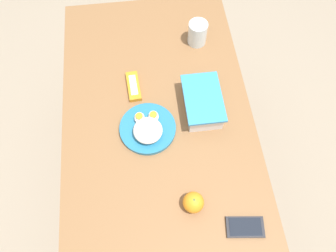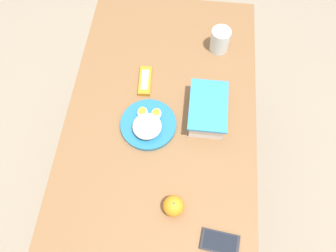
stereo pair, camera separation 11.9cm
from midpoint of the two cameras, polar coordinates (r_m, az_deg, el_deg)
name	(u,v)px [view 2 (the right image)]	position (r m, az deg, el deg)	size (l,w,h in m)	color
ground_plane	(163,178)	(1.90, 0.93, -9.26)	(10.00, 10.00, 0.00)	gray
table	(161,130)	(1.30, 1.33, -0.90)	(1.29, 0.72, 0.71)	brown
food_container	(207,110)	(1.23, 9.60, 2.42)	(0.21, 0.14, 0.08)	white
orange_fruit	(174,206)	(1.09, 4.20, -14.05)	(0.07, 0.07, 0.07)	orange
rice_plate	(148,124)	(1.20, -0.70, 0.02)	(0.21, 0.21, 0.07)	teal
candy_bar	(145,81)	(1.31, -1.43, 7.62)	(0.13, 0.05, 0.02)	orange
cell_phone	(220,242)	(1.12, 12.23, -19.51)	(0.08, 0.13, 0.01)	#232328
drinking_glass	(220,40)	(1.41, 11.50, 14.24)	(0.08, 0.08, 0.10)	silver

